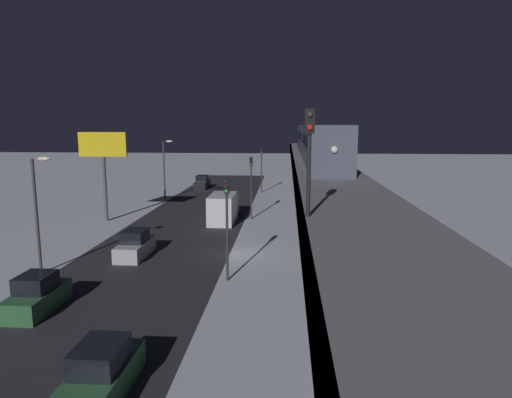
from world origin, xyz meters
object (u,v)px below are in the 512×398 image
object	(u,v)px
sedan_silver	(135,246)
traffic_light_far	(262,163)
traffic_light_mid	(251,179)
sedan_green	(101,375)
traffic_light_near	(227,215)
sedan_blue	(219,197)
sedan_green_2	(37,296)
rail_signal	(309,144)
subway_train	(316,141)
box_truck	(224,207)
commercial_billboard	(103,153)
sedan_black	(202,183)

from	to	relation	value
sedan_silver	traffic_light_far	xyz separation A→B (m)	(-7.50, -32.04, 3.40)
traffic_light_far	traffic_light_mid	bearing A→B (deg)	90.00
sedan_green	traffic_light_near	xyz separation A→B (m)	(-2.90, -12.23, 3.40)
sedan_green	sedan_blue	bearing A→B (deg)	92.61
sedan_green	traffic_light_mid	xyz separation A→B (m)	(-2.90, -30.61, 3.40)
traffic_light_mid	sedan_green_2	bearing A→B (deg)	68.51
rail_signal	sedan_silver	xyz separation A→B (m)	(11.94, -14.60, -8.11)
sedan_silver	sedan_green_2	bearing A→B (deg)	79.76
sedan_blue	sedan_green	world-z (taller)	same
rail_signal	sedan_blue	bearing A→B (deg)	-76.19
subway_train	sedan_blue	world-z (taller)	subway_train
box_truck	commercial_billboard	distance (m)	13.09
commercial_billboard	box_truck	bearing A→B (deg)	-175.06
sedan_blue	traffic_light_near	distance (m)	27.91
sedan_silver	box_truck	distance (m)	13.72
sedan_black	commercial_billboard	bearing A→B (deg)	77.58
commercial_billboard	sedan_green_2	bearing A→B (deg)	103.55
sedan_green	box_truck	world-z (taller)	box_truck
subway_train	sedan_blue	distance (m)	15.08
rail_signal	traffic_light_mid	bearing A→B (deg)	-81.08
traffic_light_near	traffic_light_far	size ratio (longest dim) A/B	1.00
traffic_light_far	box_truck	bearing A→B (deg)	82.00
subway_train	traffic_light_near	distance (m)	21.72
traffic_light_near	subway_train	bearing A→B (deg)	-107.97
sedan_green_2	traffic_light_mid	world-z (taller)	traffic_light_mid
sedan_silver	rail_signal	bearing A→B (deg)	129.27
sedan_green_2	sedan_silver	bearing A→B (deg)	-100.24
sedan_silver	sedan_green	bearing A→B (deg)	105.18
traffic_light_mid	sedan_blue	bearing A→B (deg)	-62.21
sedan_silver	commercial_billboard	xyz separation A→B (m)	(7.05, -11.81, 6.03)
sedan_silver	sedan_blue	bearing A→B (deg)	-97.07
sedan_blue	sedan_green	size ratio (longest dim) A/B	0.97
subway_train	commercial_billboard	bearing A→B (deg)	10.21
subway_train	rail_signal	xyz separation A→B (m)	(2.16, 30.22, 0.95)
traffic_light_near	commercial_billboard	distance (m)	22.18
sedan_blue	traffic_light_near	size ratio (longest dim) A/B	0.67
subway_train	traffic_light_mid	size ratio (longest dim) A/B	5.76
subway_train	sedan_silver	xyz separation A→B (m)	(14.10, 15.62, -7.17)
rail_signal	sedan_green	size ratio (longest dim) A/B	0.90
sedan_black	traffic_light_near	xyz separation A→B (m)	(-9.30, 40.35, 3.40)
subway_train	sedan_green_2	xyz separation A→B (m)	(15.90, 25.59, -7.17)
subway_train	box_truck	distance (m)	11.75
subway_train	rail_signal	distance (m)	30.31
sedan_blue	sedan_green	xyz separation A→B (m)	(-1.80, 39.53, 0.01)
traffic_light_far	rail_signal	bearing A→B (deg)	95.43
sedan_green_2	subway_train	bearing A→B (deg)	-121.85
rail_signal	traffic_light_near	bearing A→B (deg)	-65.81
traffic_light_near	traffic_light_mid	world-z (taller)	same
rail_signal	commercial_billboard	xyz separation A→B (m)	(18.98, -26.41, -2.08)
commercial_billboard	traffic_light_near	bearing A→B (deg)	131.34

